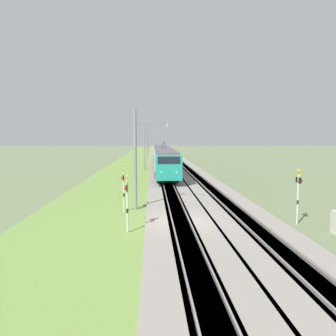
# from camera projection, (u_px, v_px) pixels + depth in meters

# --- Properties ---
(ground_plane) EXTENTS (400.00, 400.00, 0.00)m
(ground_plane) POSITION_uv_depth(u_px,v_px,m) (180.00, 226.00, 20.50)
(ground_plane) COLOR #6B7A51
(ballast_main) EXTENTS (240.00, 4.40, 0.30)m
(ballast_main) POSITION_uv_depth(u_px,v_px,m) (160.00, 163.00, 70.21)
(ballast_main) COLOR gray
(ballast_main) RESTS_ON ground
(ballast_adjacent) EXTENTS (240.00, 4.40, 0.30)m
(ballast_adjacent) POSITION_uv_depth(u_px,v_px,m) (180.00, 163.00, 70.41)
(ballast_adjacent) COLOR gray
(ballast_adjacent) RESTS_ON ground
(track_main) EXTENTS (240.00, 1.57, 0.45)m
(track_main) POSITION_uv_depth(u_px,v_px,m) (160.00, 163.00, 70.20)
(track_main) COLOR #4C4238
(track_main) RESTS_ON ground
(track_adjacent) EXTENTS (240.00, 1.57, 0.45)m
(track_adjacent) POSITION_uv_depth(u_px,v_px,m) (180.00, 163.00, 70.41)
(track_adjacent) COLOR #4C4238
(track_adjacent) RESTS_ON ground
(grass_verge) EXTENTS (240.00, 9.69, 0.12)m
(grass_verge) POSITION_uv_depth(u_px,v_px,m) (135.00, 163.00, 69.95)
(grass_verge) COLOR olive
(grass_verge) RESTS_ON ground
(passenger_train) EXTENTS (43.05, 2.99, 4.95)m
(passenger_train) POSITION_uv_depth(u_px,v_px,m) (162.00, 156.00, 55.86)
(passenger_train) COLOR teal
(passenger_train) RESTS_ON ground
(crossing_signal_near) EXTENTS (0.70, 0.23, 3.44)m
(crossing_signal_near) POSITION_uv_depth(u_px,v_px,m) (127.00, 198.00, 18.57)
(crossing_signal_near) COLOR beige
(crossing_signal_near) RESTS_ON ground
(crossing_signal_far) EXTENTS (0.70, 0.23, 3.57)m
(crossing_signal_far) POSITION_uv_depth(u_px,v_px,m) (298.00, 191.00, 20.78)
(crossing_signal_far) COLOR beige
(crossing_signal_far) RESTS_ON ground
(crossing_signal_aux) EXTENTS (0.70, 0.23, 3.36)m
(crossing_signal_aux) POSITION_uv_depth(u_px,v_px,m) (124.00, 186.00, 23.89)
(crossing_signal_aux) COLOR beige
(crossing_signal_aux) RESTS_ON ground
(catenary_mast_near) EXTENTS (0.22, 2.56, 7.55)m
(catenary_mast_near) POSITION_uv_depth(u_px,v_px,m) (136.00, 159.00, 24.40)
(catenary_mast_near) COLOR slate
(catenary_mast_near) RESTS_ON ground
(catenary_mast_mid) EXTENTS (0.22, 2.56, 7.46)m
(catenary_mast_mid) POSITION_uv_depth(u_px,v_px,m) (145.00, 148.00, 54.30)
(catenary_mast_mid) COLOR slate
(catenary_mast_mid) RESTS_ON ground
(catenary_mast_far) EXTENTS (0.22, 2.56, 7.65)m
(catenary_mast_far) POSITION_uv_depth(u_px,v_px,m) (147.00, 144.00, 84.19)
(catenary_mast_far) COLOR slate
(catenary_mast_far) RESTS_ON ground
(catenary_mast_distant) EXTENTS (0.22, 2.56, 7.42)m
(catenary_mast_distant) POSITION_uv_depth(u_px,v_px,m) (149.00, 142.00, 114.09)
(catenary_mast_distant) COLOR slate
(catenary_mast_distant) RESTS_ON ground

